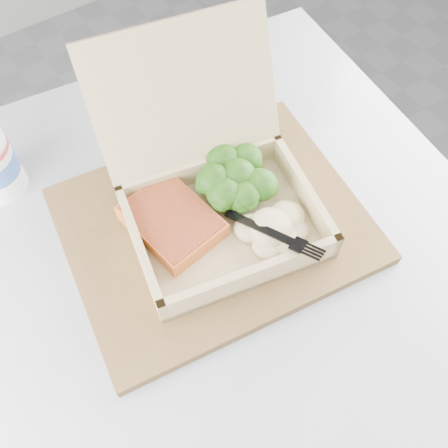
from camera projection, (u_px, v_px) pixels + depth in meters
cafe_table at (212, 298)px, 0.81m from camera, size 0.84×0.84×0.71m
serving_tray at (214, 225)px, 0.66m from camera, size 0.42×0.36×0.02m
takeout_container at (212, 182)px, 0.63m from camera, size 0.28×0.31×0.20m
salmon_fillet at (172, 221)px, 0.63m from camera, size 0.11×0.13×0.02m
broccoli_pile at (237, 180)px, 0.65m from camera, size 0.11×0.11×0.04m
mashed_potatoes at (270, 227)px, 0.62m from camera, size 0.09×0.08×0.03m
plastic_fork at (246, 219)px, 0.61m from camera, size 0.06×0.14×0.03m
receipt at (154, 135)px, 0.76m from camera, size 0.10×0.15×0.00m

